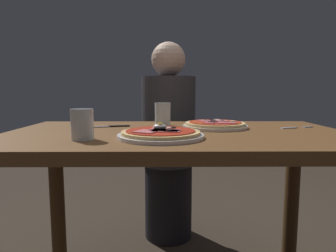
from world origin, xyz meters
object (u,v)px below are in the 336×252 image
Objects in this scene: pizza_foreground at (161,134)px; knife at (110,126)px; fork at (295,128)px; pizza_across_left at (215,125)px; water_glass_near at (82,126)px; diner_person at (168,147)px; dining_table at (178,163)px; water_glass_far at (163,116)px.

pizza_foreground is 0.36m from knife.
fork is (0.55, 0.24, -0.01)m from pizza_foreground.
pizza_across_left is 0.55m from water_glass_near.
diner_person is (-0.19, 0.54, -0.20)m from pizza_across_left.
water_glass_near is at bearing -149.44° from dining_table.
knife is (-0.77, 0.05, 0.00)m from fork.
water_glass_far reaches higher than pizza_foreground.
pizza_across_left is 0.23× the size of diner_person.
diner_person is at bearing 71.46° from water_glass_near.
fork is (0.32, -0.02, -0.01)m from pizza_across_left.
fork is (0.54, -0.09, -0.04)m from water_glass_far.
water_glass_near is 0.97× the size of water_glass_far.
water_glass_near is 0.50× the size of knife.
pizza_foreground is 0.34m from pizza_across_left.
pizza_across_left is 0.60m from diner_person.
diner_person is at bearing 87.60° from pizza_foreground.
water_glass_far is 0.52m from diner_person.
pizza_foreground is 2.91× the size of water_glass_near.
fork reaches higher than dining_table.
water_glass_near is (-0.47, -0.29, 0.03)m from pizza_across_left.
water_glass_far reaches higher than water_glass_near.
pizza_foreground is 0.60m from fork.
water_glass_near is 0.64× the size of fork.
water_glass_far is 0.09× the size of diner_person.
dining_table is at bearing -26.48° from knife.
water_glass_far is at bearing 86.31° from diner_person.
knife reaches higher than fork.
dining_table is 0.23m from pizza_across_left.
dining_table is 0.65m from diner_person.
knife is (-0.22, 0.28, -0.01)m from pizza_foreground.
dining_table is at bearing 66.93° from pizza_foreground.
pizza_across_left is 0.23m from water_glass_far.
diner_person is at bearing 92.50° from dining_table.
diner_person reaches higher than dining_table.
water_glass_far is at bearing 89.39° from pizza_foreground.
knife reaches higher than dining_table.
water_glass_near is at bearing -94.45° from knife.
dining_table is 1.09× the size of diner_person.
diner_person is (0.03, 0.46, -0.23)m from water_glass_far.
water_glass_far reaches higher than dining_table.
fork is 0.77m from knife.
pizza_foreground is at bearing -156.46° from fork.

